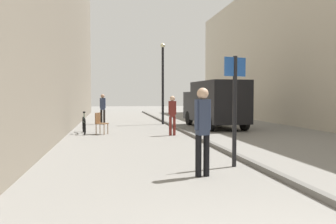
{
  "coord_description": "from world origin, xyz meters",
  "views": [
    {
      "loc": [
        -1.78,
        -2.25,
        1.67
      ],
      "look_at": [
        0.59,
        11.3,
        1.01
      ],
      "focal_mm": 35.81,
      "sensor_mm": 36.0,
      "label": 1
    }
  ],
  "objects_px": {
    "pedestrian_mid_block": "(103,107)",
    "delivery_van": "(215,103)",
    "bicycle_leaning": "(84,125)",
    "cafe_chair_near_window": "(100,122)",
    "street_sign_post": "(235,101)",
    "pedestrian_far_crossing": "(172,113)",
    "pedestrian_main_foreground": "(203,125)",
    "lamp_post": "(163,78)"
  },
  "relations": [
    {
      "from": "pedestrian_far_crossing",
      "to": "delivery_van",
      "type": "xyz_separation_m",
      "value": [
        2.85,
        3.08,
        0.33
      ]
    },
    {
      "from": "street_sign_post",
      "to": "pedestrian_main_foreground",
      "type": "bearing_deg",
      "value": 21.86
    },
    {
      "from": "pedestrian_mid_block",
      "to": "pedestrian_far_crossing",
      "type": "height_order",
      "value": "pedestrian_mid_block"
    },
    {
      "from": "lamp_post",
      "to": "cafe_chair_near_window",
      "type": "xyz_separation_m",
      "value": [
        -3.51,
        -4.69,
        -2.18
      ]
    },
    {
      "from": "pedestrian_mid_block",
      "to": "delivery_van",
      "type": "bearing_deg",
      "value": 166.78
    },
    {
      "from": "pedestrian_main_foreground",
      "to": "lamp_post",
      "type": "distance_m",
      "value": 13.0
    },
    {
      "from": "delivery_van",
      "to": "street_sign_post",
      "type": "xyz_separation_m",
      "value": [
        -2.57,
        -9.46,
        0.25
      ]
    },
    {
      "from": "pedestrian_far_crossing",
      "to": "delivery_van",
      "type": "height_order",
      "value": "delivery_van"
    },
    {
      "from": "delivery_van",
      "to": "bicycle_leaning",
      "type": "xyz_separation_m",
      "value": [
        -6.6,
        -1.58,
        -0.91
      ]
    },
    {
      "from": "street_sign_post",
      "to": "lamp_post",
      "type": "height_order",
      "value": "lamp_post"
    },
    {
      "from": "pedestrian_main_foreground",
      "to": "pedestrian_mid_block",
      "type": "xyz_separation_m",
      "value": [
        -2.29,
        13.62,
        -0.04
      ]
    },
    {
      "from": "delivery_van",
      "to": "lamp_post",
      "type": "xyz_separation_m",
      "value": [
        -2.37,
        2.56,
        1.43
      ]
    },
    {
      "from": "pedestrian_mid_block",
      "to": "pedestrian_main_foreground",
      "type": "bearing_deg",
      "value": 116.08
    },
    {
      "from": "cafe_chair_near_window",
      "to": "pedestrian_main_foreground",
      "type": "bearing_deg",
      "value": 40.51
    },
    {
      "from": "cafe_chair_near_window",
      "to": "pedestrian_mid_block",
      "type": "bearing_deg",
      "value": -155.34
    },
    {
      "from": "lamp_post",
      "to": "pedestrian_main_foreground",
      "type": "bearing_deg",
      "value": -95.36
    },
    {
      "from": "bicycle_leaning",
      "to": "lamp_post",
      "type": "bearing_deg",
      "value": 37.04
    },
    {
      "from": "pedestrian_mid_block",
      "to": "bicycle_leaning",
      "type": "distance_m",
      "value": 5.03
    },
    {
      "from": "pedestrian_mid_block",
      "to": "lamp_post",
      "type": "bearing_deg",
      "value": -176.16
    },
    {
      "from": "lamp_post",
      "to": "cafe_chair_near_window",
      "type": "bearing_deg",
      "value": -126.78
    },
    {
      "from": "pedestrian_mid_block",
      "to": "bicycle_leaning",
      "type": "height_order",
      "value": "pedestrian_mid_block"
    },
    {
      "from": "pedestrian_main_foreground",
      "to": "street_sign_post",
      "type": "xyz_separation_m",
      "value": [
        1.01,
        0.81,
        0.48
      ]
    },
    {
      "from": "lamp_post",
      "to": "pedestrian_mid_block",
      "type": "bearing_deg",
      "value": 167.32
    },
    {
      "from": "pedestrian_main_foreground",
      "to": "pedestrian_mid_block",
      "type": "bearing_deg",
      "value": 88.7
    },
    {
      "from": "street_sign_post",
      "to": "bicycle_leaning",
      "type": "relative_size",
      "value": 1.47
    },
    {
      "from": "pedestrian_mid_block",
      "to": "delivery_van",
      "type": "height_order",
      "value": "delivery_van"
    },
    {
      "from": "street_sign_post",
      "to": "pedestrian_far_crossing",
      "type": "bearing_deg",
      "value": -104.47
    },
    {
      "from": "pedestrian_main_foreground",
      "to": "cafe_chair_near_window",
      "type": "xyz_separation_m",
      "value": [
        -2.3,
        8.15,
        -0.52
      ]
    },
    {
      "from": "pedestrian_far_crossing",
      "to": "street_sign_post",
      "type": "xyz_separation_m",
      "value": [
        0.29,
        -6.38,
        0.58
      ]
    },
    {
      "from": "pedestrian_main_foreground",
      "to": "cafe_chair_near_window",
      "type": "relative_size",
      "value": 1.96
    },
    {
      "from": "pedestrian_far_crossing",
      "to": "delivery_van",
      "type": "distance_m",
      "value": 4.21
    },
    {
      "from": "street_sign_post",
      "to": "cafe_chair_near_window",
      "type": "bearing_deg",
      "value": -82.78
    },
    {
      "from": "street_sign_post",
      "to": "cafe_chair_near_window",
      "type": "distance_m",
      "value": 8.11
    },
    {
      "from": "delivery_van",
      "to": "lamp_post",
      "type": "bearing_deg",
      "value": 129.48
    },
    {
      "from": "lamp_post",
      "to": "bicycle_leaning",
      "type": "distance_m",
      "value": 6.37
    },
    {
      "from": "bicycle_leaning",
      "to": "cafe_chair_near_window",
      "type": "relative_size",
      "value": 1.88
    },
    {
      "from": "pedestrian_main_foreground",
      "to": "pedestrian_far_crossing",
      "type": "relative_size",
      "value": 1.1
    },
    {
      "from": "pedestrian_main_foreground",
      "to": "lamp_post",
      "type": "relative_size",
      "value": 0.39
    },
    {
      "from": "pedestrian_mid_block",
      "to": "bicycle_leaning",
      "type": "relative_size",
      "value": 1.01
    },
    {
      "from": "pedestrian_far_crossing",
      "to": "delivery_van",
      "type": "bearing_deg",
      "value": 46.77
    },
    {
      "from": "pedestrian_main_foreground",
      "to": "delivery_van",
      "type": "bearing_deg",
      "value": 59.97
    },
    {
      "from": "delivery_van",
      "to": "bicycle_leaning",
      "type": "relative_size",
      "value": 2.96
    }
  ]
}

